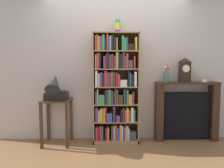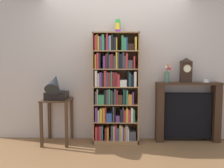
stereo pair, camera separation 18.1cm
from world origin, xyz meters
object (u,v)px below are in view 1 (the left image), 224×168
object	(u,v)px
side_table_left	(57,112)
gramophone	(55,89)
fireplace_mantel	(186,111)
cup_stack	(118,27)
mantel_clock	(185,70)
bookshelf	(115,91)
teacup_with_saucer	(204,81)
flower_vase	(166,74)

from	to	relation	value
side_table_left	gramophone	bearing A→B (deg)	-90.00
fireplace_mantel	side_table_left	bearing A→B (deg)	-176.13
cup_stack	fireplace_mantel	size ratio (longest dim) A/B	0.21
cup_stack	mantel_clock	distance (m)	1.38
side_table_left	cup_stack	bearing A→B (deg)	6.87
bookshelf	teacup_with_saucer	size ratio (longest dim) A/B	14.60
cup_stack	bookshelf	bearing A→B (deg)	-134.51
side_table_left	teacup_with_saucer	size ratio (longest dim) A/B	5.91
mantel_clock	flower_vase	bearing A→B (deg)	-179.41
side_table_left	flower_vase	xyz separation A→B (m)	(1.88, 0.13, 0.62)
cup_stack	fireplace_mantel	bearing A→B (deg)	1.31
flower_vase	gramophone	bearing A→B (deg)	-173.86
gramophone	mantel_clock	world-z (taller)	mantel_clock
bookshelf	cup_stack	xyz separation A→B (m)	(0.05, 0.05, 1.09)
bookshelf	teacup_with_saucer	distance (m)	1.58
side_table_left	mantel_clock	world-z (taller)	mantel_clock
side_table_left	flower_vase	size ratio (longest dim) A/B	2.37
cup_stack	flower_vase	xyz separation A→B (m)	(0.85, 0.00, -0.81)
cup_stack	gramophone	size ratio (longest dim) A/B	0.43
side_table_left	mantel_clock	distance (m)	2.31
bookshelf	cup_stack	bearing A→B (deg)	45.49
cup_stack	mantel_clock	size ratio (longest dim) A/B	0.54
teacup_with_saucer	side_table_left	bearing A→B (deg)	-177.03
flower_vase	bookshelf	bearing A→B (deg)	-176.53
mantel_clock	flower_vase	distance (m)	0.33
flower_vase	side_table_left	bearing A→B (deg)	-176.14
bookshelf	flower_vase	xyz separation A→B (m)	(0.90, 0.05, 0.28)
gramophone	mantel_clock	size ratio (longest dim) A/B	1.25
mantel_clock	teacup_with_saucer	size ratio (longest dim) A/B	3.27
bookshelf	fireplace_mantel	distance (m)	1.33
gramophone	flower_vase	xyz separation A→B (m)	(1.88, 0.20, 0.22)
cup_stack	gramophone	world-z (taller)	cup_stack
gramophone	teacup_with_saucer	world-z (taller)	gramophone
flower_vase	teacup_with_saucer	bearing A→B (deg)	0.47
side_table_left	fireplace_mantel	size ratio (longest dim) A/B	0.69
gramophone	mantel_clock	xyz separation A→B (m)	(2.20, 0.21, 0.30)
bookshelf	mantel_clock	distance (m)	1.27
mantel_clock	gramophone	bearing A→B (deg)	-174.67
side_table_left	teacup_with_saucer	world-z (taller)	teacup_with_saucer
cup_stack	mantel_clock	world-z (taller)	cup_stack
gramophone	fireplace_mantel	size ratio (longest dim) A/B	0.48
fireplace_mantel	teacup_with_saucer	bearing A→B (deg)	-3.86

